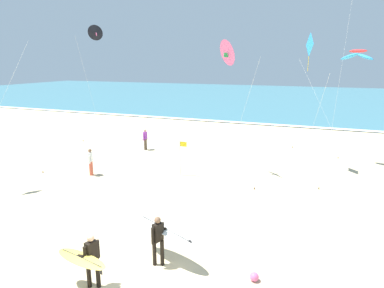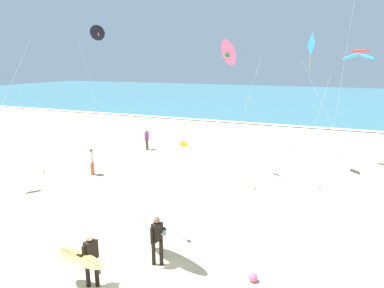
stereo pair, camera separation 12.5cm
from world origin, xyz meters
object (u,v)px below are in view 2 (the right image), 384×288
bystander_purple_top (147,139)px  beach_ball (253,277)px  kite_delta_rose_mid (229,53)px  kite_arc_scarlet_low (360,55)px  surfer_trailing (86,257)px  surfer_lead (161,233)px  bystander_white_top (92,162)px  lifeguard_flag (182,154)px  kite_diamond_cobalt_distant (311,49)px  kite_delta_charcoal_near (98,33)px

bystander_purple_top → beach_ball: size_ratio=5.68×
kite_delta_rose_mid → kite_arc_scarlet_low: bearing=37.8°
surfer_trailing → surfer_lead: bearing=55.9°
surfer_trailing → bystander_white_top: size_ratio=1.32×
kite_arc_scarlet_low → kite_delta_rose_mid: bearing=-142.2°
bystander_white_top → lifeguard_flag: (4.93, 1.89, 0.45)m
bystander_purple_top → lifeguard_flag: 6.56m
bystander_purple_top → bystander_white_top: bearing=-90.9°
kite_diamond_cobalt_distant → lifeguard_flag: 9.51m
surfer_lead → kite_delta_charcoal_near: 21.10m
surfer_trailing → kite_delta_rose_mid: bearing=86.4°
bystander_purple_top → lifeguard_flag: size_ratio=0.76×
bystander_purple_top → kite_delta_rose_mid: bearing=-22.6°
surfer_trailing → lifeguard_flag: size_ratio=1.00×
kite_arc_scarlet_low → kite_diamond_cobalt_distant: size_ratio=0.90×
surfer_trailing → bystander_white_top: bearing=127.5°
surfer_lead → beach_ball: size_ratio=9.14×
beach_ball → surfer_lead: bearing=-177.4°
kite_arc_scarlet_low → beach_ball: kite_arc_scarlet_low is taller
surfer_lead → kite_arc_scarlet_low: kite_arc_scarlet_low is taller
kite_delta_rose_mid → kite_diamond_cobalt_distant: 4.73m
surfer_trailing → kite_arc_scarlet_low: kite_arc_scarlet_low is taller
kite_delta_charcoal_near → kite_arc_scarlet_low: kite_delta_charcoal_near is taller
kite_delta_rose_mid → bystander_purple_top: 9.86m
surfer_lead → bystander_white_top: (-7.84, 6.39, -0.24)m
kite_diamond_cobalt_distant → bystander_white_top: 14.19m
bystander_white_top → beach_ball: 12.55m
kite_delta_rose_mid → beach_ball: 12.34m
surfer_trailing → lifeguard_flag: bearing=98.5°
kite_diamond_cobalt_distant → bystander_purple_top: 12.98m
surfer_trailing → bystander_purple_top: (-6.36, 14.74, -0.23)m
kite_diamond_cobalt_distant → bystander_white_top: size_ratio=5.08×
kite_delta_charcoal_near → bystander_purple_top: 9.77m
kite_arc_scarlet_low → beach_ball: bearing=-102.1°
kite_delta_rose_mid → lifeguard_flag: bearing=-147.4°
kite_delta_charcoal_near → bystander_white_top: size_ratio=5.92×
surfer_trailing → kite_delta_charcoal_near: bearing=125.1°
kite_diamond_cobalt_distant → lifeguard_flag: bearing=-150.3°
surfer_lead → kite_diamond_cobalt_distant: kite_diamond_cobalt_distant is taller
kite_arc_scarlet_low → surfer_lead: bearing=-112.5°
kite_diamond_cobalt_distant → bystander_purple_top: kite_diamond_cobalt_distant is taller
bystander_white_top → kite_arc_scarlet_low: bearing=31.6°
surfer_trailing → beach_ball: size_ratio=7.52×
beach_ball → kite_delta_rose_mid: bearing=110.9°
kite_delta_charcoal_near → kite_delta_rose_mid: size_ratio=1.22×
kite_delta_charcoal_near → kite_diamond_cobalt_distant: 16.91m
kite_delta_charcoal_near → lifeguard_flag: bearing=-32.0°
surfer_trailing → kite_arc_scarlet_low: bearing=66.0°
kite_delta_rose_mid → beach_ball: size_ratio=27.55×
lifeguard_flag → kite_arc_scarlet_low: bearing=36.6°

